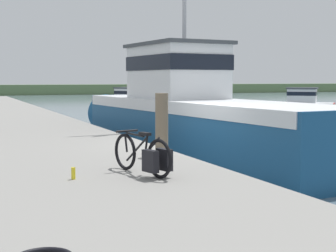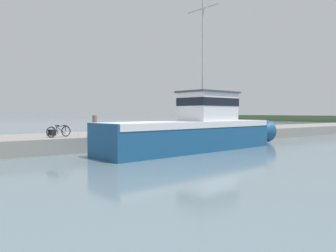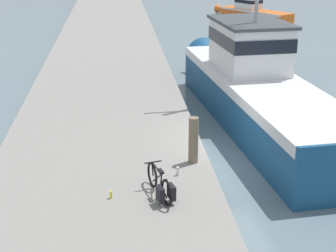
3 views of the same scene
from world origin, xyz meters
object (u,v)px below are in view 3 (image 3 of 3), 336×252
(boat_orange_near, at_px, (252,10))
(mooring_post, at_px, (193,140))
(water_bottle_on_curb, at_px, (111,195))
(water_bottle_by_bike, at_px, (178,171))
(bicycle_touring, at_px, (161,186))
(fishing_boat_main, at_px, (255,86))

(boat_orange_near, xyz_separation_m, mooring_post, (-9.72, -31.00, 0.90))
(water_bottle_on_curb, relative_size, water_bottle_by_bike, 0.82)
(bicycle_touring, xyz_separation_m, mooring_post, (1.06, 2.00, 0.33))
(mooring_post, bearing_deg, water_bottle_on_curb, -140.42)
(mooring_post, xyz_separation_m, water_bottle_by_bike, (-0.52, -0.79, -0.54))
(bicycle_touring, distance_m, mooring_post, 2.29)
(fishing_boat_main, xyz_separation_m, bicycle_touring, (-4.29, -7.69, -0.15))
(fishing_boat_main, relative_size, bicycle_touring, 9.28)
(bicycle_touring, bearing_deg, boat_orange_near, 56.77)
(fishing_boat_main, bearing_deg, bicycle_touring, -124.54)
(boat_orange_near, bearing_deg, fishing_boat_main, -137.87)
(boat_orange_near, xyz_separation_m, water_bottle_on_curb, (-11.99, -32.88, 0.34))
(boat_orange_near, bearing_deg, mooring_post, -140.90)
(bicycle_touring, bearing_deg, water_bottle_by_bike, 50.69)
(mooring_post, relative_size, water_bottle_on_curb, 6.72)
(mooring_post, bearing_deg, fishing_boat_main, 60.44)
(fishing_boat_main, distance_m, bicycle_touring, 8.81)
(bicycle_touring, distance_m, water_bottle_on_curb, 1.24)
(mooring_post, bearing_deg, water_bottle_by_bike, -123.44)
(fishing_boat_main, relative_size, water_bottle_by_bike, 63.18)
(boat_orange_near, distance_m, water_bottle_by_bike, 33.41)
(boat_orange_near, relative_size, water_bottle_on_curb, 38.21)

